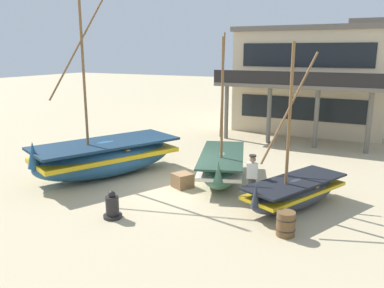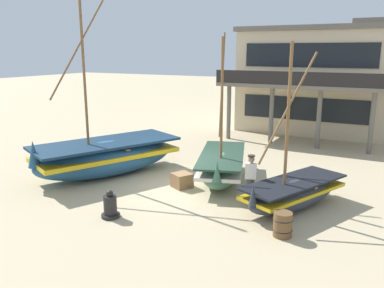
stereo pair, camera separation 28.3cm
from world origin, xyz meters
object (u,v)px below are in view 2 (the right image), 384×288
object	(u,v)px
fishing_boat_near_left	(222,165)
harbor_building_main	(317,79)
fishing_boat_centre_large	(106,157)
wooden_barrel	(283,224)
fisherman_by_hull	(251,180)
capstan_winch	(110,207)
cargo_crate	(182,180)
fishing_boat_far_right	(293,192)

from	to	relation	value
fishing_boat_near_left	harbor_building_main	distance (m)	12.95
fishing_boat_centre_large	wooden_barrel	size ratio (longest dim) A/B	10.90
fishing_boat_near_left	fisherman_by_hull	bearing A→B (deg)	-44.52
fishing_boat_near_left	fishing_boat_centre_large	distance (m)	4.78
wooden_barrel	fisherman_by_hull	bearing A→B (deg)	130.91
fishing_boat_near_left	capstan_winch	xyz separation A→B (m)	(-1.57, -4.94, -0.26)
fishing_boat_near_left	fishing_boat_centre_large	world-z (taller)	fishing_boat_centre_large
fisherman_by_hull	capstan_winch	distance (m)	4.66
fishing_boat_centre_large	fisherman_by_hull	world-z (taller)	fishing_boat_centre_large
fishing_boat_centre_large	capstan_winch	distance (m)	4.41
capstan_winch	cargo_crate	distance (m)	3.50
fishing_boat_far_right	wooden_barrel	xyz separation A→B (m)	(0.27, -2.17, -0.18)
fishing_boat_near_left	harbor_building_main	world-z (taller)	harbor_building_main
fishing_boat_centre_large	capstan_winch	xyz separation A→B (m)	(2.91, -3.29, -0.44)
fishing_boat_far_right	wooden_barrel	world-z (taller)	fishing_boat_far_right
fishing_boat_centre_large	fisherman_by_hull	distance (m)	6.33
fishing_boat_far_right	cargo_crate	xyz separation A→B (m)	(-4.20, 0.05, -0.26)
fishing_boat_near_left	fishing_boat_centre_large	bearing A→B (deg)	-159.69
wooden_barrel	fishing_boat_centre_large	bearing A→B (deg)	165.53
fishing_boat_far_right	cargo_crate	world-z (taller)	fishing_boat_far_right
fishing_boat_far_right	harbor_building_main	distance (m)	14.60
fisherman_by_hull	cargo_crate	distance (m)	2.90
fishing_boat_centre_large	fishing_boat_far_right	size ratio (longest dim) A/B	1.44
fishing_boat_near_left	cargo_crate	size ratio (longest dim) A/B	8.78
fishing_boat_near_left	wooden_barrel	xyz separation A→B (m)	(3.49, -3.71, -0.25)
fishing_boat_near_left	capstan_winch	world-z (taller)	fishing_boat_near_left
fishing_boat_far_right	harbor_building_main	xyz separation A→B (m)	(-2.19, 14.18, 2.72)
fisherman_by_hull	harbor_building_main	distance (m)	14.68
fisherman_by_hull	cargo_crate	world-z (taller)	fisherman_by_hull
capstan_winch	harbor_building_main	xyz separation A→B (m)	(2.60, 17.58, 2.90)
fishing_boat_far_right	wooden_barrel	bearing A→B (deg)	-82.97
harbor_building_main	fishing_boat_far_right	bearing A→B (deg)	-81.23
fishing_boat_far_right	wooden_barrel	size ratio (longest dim) A/B	7.59
fisherman_by_hull	harbor_building_main	size ratio (longest dim) A/B	0.18
fishing_boat_near_left	wooden_barrel	bearing A→B (deg)	-46.76
fishing_boat_far_right	cargo_crate	size ratio (longest dim) A/B	8.17
wooden_barrel	cargo_crate	bearing A→B (deg)	153.57
fishing_boat_centre_large	cargo_crate	size ratio (longest dim) A/B	11.74
capstan_winch	wooden_barrel	world-z (taller)	capstan_winch
wooden_barrel	harbor_building_main	size ratio (longest dim) A/B	0.08
wooden_barrel	harbor_building_main	bearing A→B (deg)	98.54
fishing_boat_near_left	fishing_boat_far_right	world-z (taller)	fishing_boat_near_left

